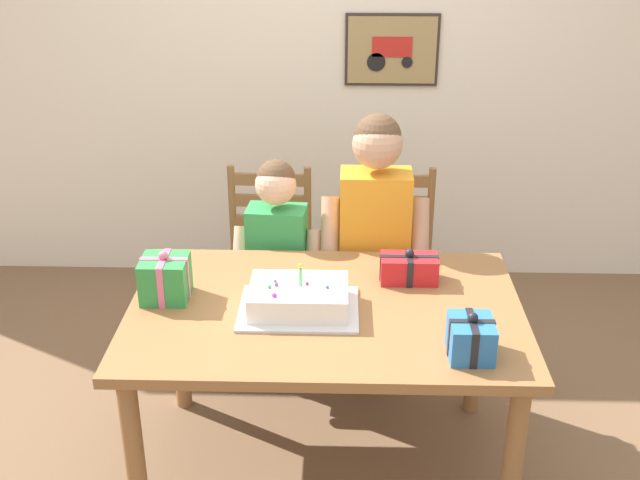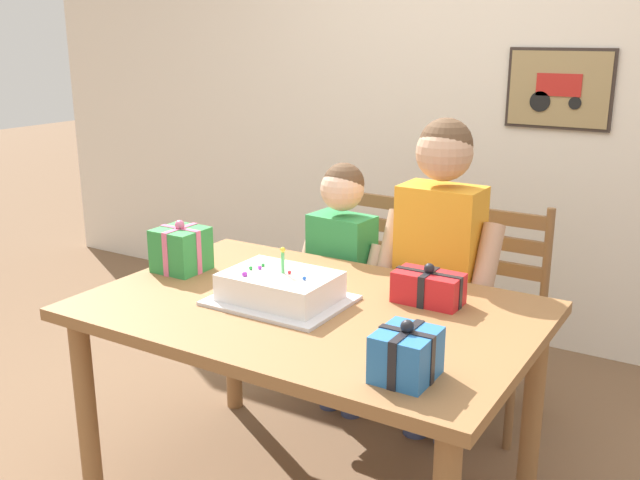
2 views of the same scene
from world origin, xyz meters
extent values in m
plane|color=brown|center=(0.00, 0.00, 0.00)|extent=(20.00, 20.00, 0.00)
cube|color=silver|center=(0.00, 1.83, 1.30)|extent=(6.40, 0.08, 2.60)
cube|color=#332823|center=(0.32, 1.78, 1.35)|extent=(0.51, 0.02, 0.39)
cube|color=#9E8456|center=(0.32, 1.77, 1.35)|extent=(0.48, 0.01, 0.36)
cube|color=red|center=(0.32, 1.76, 1.37)|extent=(0.22, 0.01, 0.11)
cylinder|color=black|center=(0.24, 1.76, 1.29)|extent=(0.10, 0.01, 0.10)
cylinder|color=black|center=(0.41, 1.76, 1.29)|extent=(0.06, 0.01, 0.06)
cube|color=olive|center=(0.00, 0.00, 0.73)|extent=(1.47, 0.97, 0.04)
cylinder|color=olive|center=(-0.66, -0.41, 0.36)|extent=(0.07, 0.07, 0.71)
cylinder|color=olive|center=(0.66, -0.41, 0.36)|extent=(0.07, 0.07, 0.71)
cylinder|color=olive|center=(-0.66, 0.41, 0.36)|extent=(0.07, 0.07, 0.71)
cylinder|color=olive|center=(0.66, 0.41, 0.36)|extent=(0.07, 0.07, 0.71)
cube|color=silver|center=(-0.10, -0.03, 0.76)|extent=(0.44, 0.34, 0.01)
cube|color=white|center=(-0.10, -0.03, 0.81)|extent=(0.36, 0.26, 0.09)
cylinder|color=#56C666|center=(-0.09, -0.02, 0.89)|extent=(0.01, 0.01, 0.07)
sphere|color=yellow|center=(-0.09, -0.02, 0.93)|extent=(0.02, 0.02, 0.02)
sphere|color=purple|center=(-0.18, -0.03, 0.86)|extent=(0.01, 0.01, 0.01)
sphere|color=red|center=(-0.07, -0.02, 0.86)|extent=(0.01, 0.01, 0.01)
sphere|color=green|center=(-0.19, 0.00, 0.86)|extent=(0.01, 0.01, 0.01)
sphere|color=blue|center=(0.01, -0.04, 0.86)|extent=(0.01, 0.01, 0.01)
sphere|color=purple|center=(-0.18, -0.11, 0.86)|extent=(0.02, 0.02, 0.02)
sphere|color=green|center=(-0.20, -0.05, 0.86)|extent=(0.01, 0.01, 0.01)
cube|color=red|center=(0.33, 0.22, 0.80)|extent=(0.22, 0.12, 0.10)
cube|color=black|center=(0.33, 0.22, 0.80)|extent=(0.23, 0.02, 0.11)
cube|color=black|center=(0.33, 0.22, 0.80)|extent=(0.02, 0.13, 0.11)
sphere|color=black|center=(0.33, 0.22, 0.87)|extent=(0.04, 0.04, 0.04)
cube|color=#2D8E42|center=(-0.61, 0.06, 0.83)|extent=(0.17, 0.17, 0.16)
cube|color=#DB668E|center=(-0.61, 0.06, 0.83)|extent=(0.18, 0.02, 0.17)
cube|color=#DB668E|center=(-0.61, 0.06, 0.83)|extent=(0.02, 0.18, 0.17)
sphere|color=#DB668E|center=(-0.61, 0.06, 0.93)|extent=(0.04, 0.04, 0.04)
cube|color=#286BB7|center=(0.49, -0.31, 0.82)|extent=(0.15, 0.17, 0.13)
cube|color=black|center=(0.49, -0.31, 0.82)|extent=(0.15, 0.02, 0.13)
cube|color=black|center=(0.49, -0.31, 0.82)|extent=(0.02, 0.17, 0.13)
sphere|color=black|center=(0.49, -0.31, 0.90)|extent=(0.04, 0.04, 0.04)
cube|color=brown|center=(-0.31, 0.90, 0.45)|extent=(0.43, 0.43, 0.04)
cylinder|color=brown|center=(-0.12, 0.70, 0.21)|extent=(0.04, 0.04, 0.43)
cylinder|color=brown|center=(-0.50, 0.71, 0.21)|extent=(0.04, 0.04, 0.43)
cylinder|color=brown|center=(-0.11, 1.08, 0.21)|extent=(0.04, 0.04, 0.43)
cylinder|color=brown|center=(-0.49, 1.09, 0.21)|extent=(0.04, 0.04, 0.43)
cylinder|color=brown|center=(-0.11, 1.08, 0.70)|extent=(0.04, 0.04, 0.45)
cylinder|color=brown|center=(-0.49, 1.09, 0.70)|extent=(0.04, 0.04, 0.45)
cube|color=brown|center=(-0.30, 1.09, 0.63)|extent=(0.36, 0.04, 0.06)
cube|color=brown|center=(-0.30, 1.09, 0.74)|extent=(0.36, 0.04, 0.06)
cube|color=brown|center=(-0.30, 1.09, 0.85)|extent=(0.36, 0.04, 0.06)
cube|color=brown|center=(0.31, 0.90, 0.45)|extent=(0.42, 0.42, 0.04)
cylinder|color=brown|center=(0.50, 0.70, 0.21)|extent=(0.04, 0.04, 0.43)
cylinder|color=brown|center=(0.12, 0.71, 0.21)|extent=(0.04, 0.04, 0.43)
cylinder|color=brown|center=(0.50, 1.08, 0.21)|extent=(0.04, 0.04, 0.43)
cylinder|color=brown|center=(0.12, 1.09, 0.21)|extent=(0.04, 0.04, 0.43)
cylinder|color=brown|center=(0.50, 1.08, 0.70)|extent=(0.04, 0.04, 0.45)
cylinder|color=brown|center=(0.12, 1.09, 0.70)|extent=(0.04, 0.04, 0.45)
cube|color=brown|center=(0.31, 1.09, 0.63)|extent=(0.36, 0.03, 0.06)
cube|color=brown|center=(0.31, 1.09, 0.74)|extent=(0.36, 0.03, 0.06)
cube|color=brown|center=(0.31, 1.09, 0.85)|extent=(0.36, 0.03, 0.06)
cylinder|color=#38426B|center=(0.27, 0.61, 0.25)|extent=(0.11, 0.11, 0.50)
cylinder|color=#38426B|center=(0.13, 0.62, 0.25)|extent=(0.11, 0.11, 0.50)
cube|color=orange|center=(0.20, 0.61, 0.78)|extent=(0.31, 0.19, 0.57)
cylinder|color=tan|center=(0.40, 0.58, 0.76)|extent=(0.08, 0.24, 0.38)
cylinder|color=tan|center=(0.01, 0.58, 0.76)|extent=(0.08, 0.24, 0.38)
sphere|color=tan|center=(0.20, 0.61, 1.19)|extent=(0.21, 0.21, 0.21)
sphere|color=brown|center=(0.20, 0.62, 1.22)|extent=(0.20, 0.20, 0.20)
cylinder|color=#38426B|center=(-0.17, 0.61, 0.21)|extent=(0.09, 0.09, 0.42)
cylinder|color=#38426B|center=(-0.29, 0.62, 0.21)|extent=(0.09, 0.09, 0.42)
cube|color=#2D934C|center=(-0.23, 0.61, 0.66)|extent=(0.27, 0.18, 0.48)
cylinder|color=#E0B293|center=(-0.07, 0.57, 0.64)|extent=(0.09, 0.20, 0.32)
cylinder|color=#E0B293|center=(-0.40, 0.60, 0.64)|extent=(0.09, 0.20, 0.32)
sphere|color=#E0B293|center=(-0.23, 0.61, 1.01)|extent=(0.18, 0.18, 0.18)
sphere|color=brown|center=(-0.23, 0.62, 1.03)|extent=(0.17, 0.17, 0.17)
camera|label=1|loc=(0.05, -2.58, 2.22)|focal=44.57mm
camera|label=2|loc=(1.19, -1.89, 1.62)|focal=40.58mm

